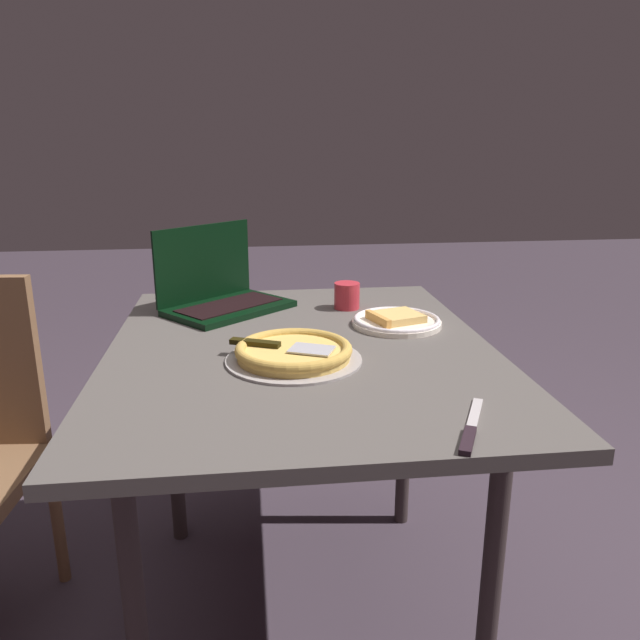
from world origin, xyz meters
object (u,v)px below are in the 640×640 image
Objects in this scene: laptop at (220,292)px; pizza_tray at (293,352)px; table_knife at (471,430)px; drink_cup at (347,295)px; dining_table at (301,375)px; pizza_plate at (396,321)px.

laptop is 0.51m from pizza_tray.
table_knife is (-0.40, -0.28, -0.02)m from pizza_tray.
drink_cup is (0.43, -0.19, 0.02)m from pizza_tray.
dining_table is 0.44m from laptop.
laptop reaches higher than pizza_plate.
dining_table is at bearing -150.91° from laptop.
laptop reaches higher than drink_cup.
table_knife is 0.84m from drink_cup.
dining_table is 4.82× the size of pizza_plate.
dining_table is 5.38× the size of table_knife.
laptop is 0.98m from table_knife.
table_knife is (-0.50, -0.25, 0.08)m from dining_table.
pizza_plate is 0.39m from pizza_tray.
pizza_tray is (-0.24, 0.30, 0.01)m from pizza_plate.
laptop is at bearing 64.49° from pizza_plate.
drink_cup is at bearing 5.80° from table_knife.
pizza_plate is at bearing -151.07° from drink_cup.
pizza_tray is (-0.47, -0.18, -0.03)m from laptop.
drink_cup is at bearing 28.93° from pizza_plate.
pizza_tray reaches higher than pizza_plate.
pizza_tray is (-0.10, 0.03, 0.10)m from dining_table.
dining_table is at bearing 153.20° from drink_cup.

